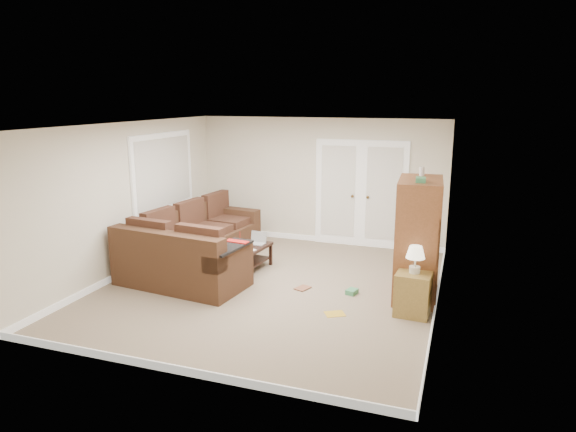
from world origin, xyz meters
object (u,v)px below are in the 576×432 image
at_px(coffee_table, 247,258).
at_px(tv_armoire, 417,238).
at_px(sectional_sofa, 194,248).
at_px(side_cabinet, 413,290).

xyz_separation_m(coffee_table, tv_armoire, (2.80, -0.21, 0.66)).
bearing_deg(sectional_sofa, side_cabinet, -3.85).
bearing_deg(side_cabinet, tv_armoire, 97.43).
relative_size(sectional_sofa, coffee_table, 3.07).
distance_m(coffee_table, side_cabinet, 2.98).
xyz_separation_m(coffee_table, side_cabinet, (2.84, -0.90, 0.12)).
xyz_separation_m(sectional_sofa, side_cabinet, (3.75, -0.70, -0.02)).
relative_size(sectional_sofa, side_cabinet, 3.39).
bearing_deg(sectional_sofa, coffee_table, 18.92).
height_order(sectional_sofa, side_cabinet, side_cabinet).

